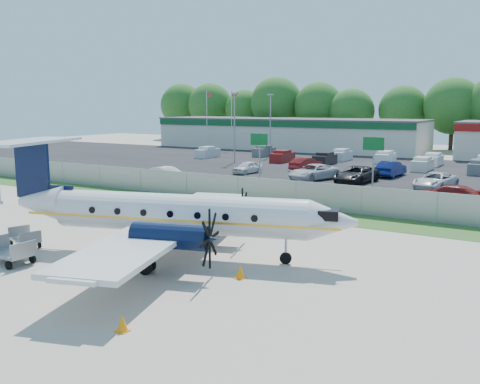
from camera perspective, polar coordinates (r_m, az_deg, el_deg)
The scene contains 28 objects.
ground at distance 28.08m, azimuth -6.34°, elevation -6.34°, with size 170.00×170.00×0.00m, color #B3A697.
grass_verge at distance 38.05m, azimuth 4.65°, elevation -2.15°, with size 170.00×4.00×0.02m, color #2D561E.
access_road at distance 44.33m, azimuth 8.67°, elevation -0.59°, with size 170.00×8.00×0.02m, color black.
parking_lot at distance 64.08m, azimuth 15.84°, elevation 2.20°, with size 170.00×32.00×0.02m, color black.
perimeter_fence at distance 39.65m, azimuth 5.95°, elevation -0.25°, with size 120.00×0.06×1.99m.
building_west at distance 92.87m, azimuth 5.08°, elevation 6.23°, with size 46.40×12.40×5.24m.
sign_left at distance 50.82m, azimuth 2.07°, elevation 4.86°, with size 1.80×0.26×5.00m.
sign_mid at distance 46.54m, azimuth 14.04°, elevation 4.18°, with size 1.80×0.26×5.00m.
flagpole_west at distance 92.71m, azimuth -3.52°, elevation 8.11°, with size 1.06×0.12×10.00m.
flagpole_east at distance 89.98m, azimuth -0.87°, elevation 8.09°, with size 1.06×0.12×10.00m.
light_pole_nw at distance 69.79m, azimuth -0.59°, elevation 7.40°, with size 0.90×0.35×9.09m.
light_pole_sw at distance 78.49m, azimuth 3.26°, elevation 7.60°, with size 0.90×0.35×9.09m.
tree_line at distance 97.17m, azimuth 21.14°, elevation 4.22°, with size 112.00×6.00×14.00m, color #245C1B, non-canonical shape.
aircraft at distance 26.85m, azimuth -7.22°, elevation -2.25°, with size 18.65×18.20×5.70m.
baggage_cart_near at distance 28.02m, azimuth -23.30°, elevation -5.91°, with size 2.36×1.50×1.20m.
baggage_cart_far at distance 30.90m, azimuth -21.97°, elevation -4.63°, with size 2.19×1.72×1.00m.
cone_nose at distance 23.69m, azimuth 0.02°, elevation -8.54°, with size 0.43×0.43×0.61m.
cone_port_wing at distance 18.90m, azimuth -12.44°, elevation -13.54°, with size 0.41×0.41×0.59m.
cone_starboard_wing at distance 35.57m, azimuth 2.89°, elevation -2.59°, with size 0.33×0.33×0.47m.
road_car_west at distance 51.36m, azimuth -7.71°, elevation 0.77°, with size 1.78×5.10×1.68m, color silver.
road_car_mid at distance 43.67m, azimuth 21.20°, elevation -1.28°, with size 2.15×5.30×1.54m, color maroon.
parked_car_a at distance 59.23m, azimuth 0.79°, elevation 1.98°, with size 1.62×4.03×1.37m, color silver.
parked_car_b at distance 54.74m, azimuth 7.83°, elevation 1.29°, with size 2.65×5.74×1.60m, color silver.
parked_car_c at distance 53.29m, azimuth 12.23°, elevation 0.95°, with size 2.72×5.91×1.64m, color black.
parked_car_d at distance 51.41m, azimuth 20.06°, elevation 0.29°, with size 2.52×5.46×1.52m, color silver.
parked_car_f at distance 62.50m, azimuth 7.05°, elevation 2.30°, with size 1.60×4.60×1.52m, color maroon.
parked_car_g at distance 58.98m, azimuth 15.78°, elevation 1.60°, with size 1.77×5.07×1.67m, color navy.
far_parking_rows at distance 68.89m, azimuth 16.93°, elevation 2.61°, with size 56.00×10.00×1.60m, color gray, non-canonical shape.
Camera 1 is at (16.46, -21.47, 7.54)m, focal length 40.00 mm.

